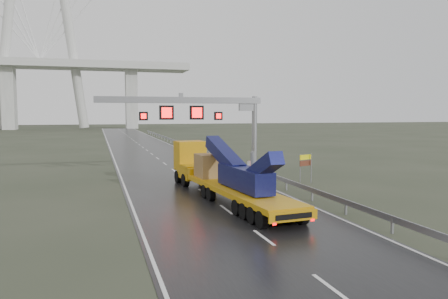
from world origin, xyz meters
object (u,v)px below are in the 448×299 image
object	(u,v)px
sign_gantry	(204,114)
exit_sign_pair	(306,163)
striped_barrier	(251,167)
heavy_haul_truck	(217,172)

from	to	relation	value
sign_gantry	exit_sign_pair	world-z (taller)	sign_gantry
exit_sign_pair	striped_barrier	xyz separation A→B (m)	(-2.36, 6.40, -1.05)
sign_gantry	exit_sign_pair	bearing A→B (deg)	-42.74
heavy_haul_truck	exit_sign_pair	world-z (taller)	heavy_haul_truck
exit_sign_pair	sign_gantry	bearing A→B (deg)	116.40
sign_gantry	exit_sign_pair	distance (m)	10.18
heavy_haul_truck	exit_sign_pair	distance (m)	8.79
heavy_haul_truck	striped_barrier	world-z (taller)	heavy_haul_truck
heavy_haul_truck	exit_sign_pair	bearing A→B (deg)	14.16
sign_gantry	striped_barrier	xyz separation A→B (m)	(4.53, 0.03, -5.01)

